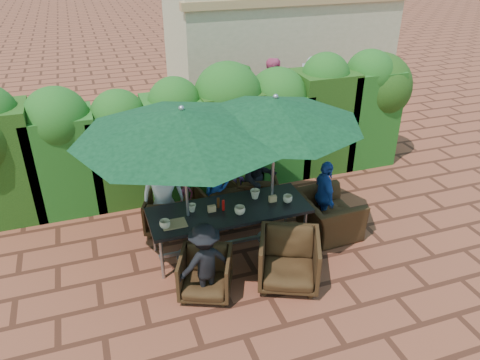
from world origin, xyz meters
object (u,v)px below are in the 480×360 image
object	(u,v)px
chair_end_right	(328,209)
chair_near_left	(205,272)
chair_far_mid	(217,198)
chair_far_right	(256,189)
chair_near_right	(289,258)
chair_far_left	(167,212)
umbrella_left	(182,123)
dining_table	(229,213)
umbrella_right	(275,111)

from	to	relation	value
chair_end_right	chair_near_left	bearing A→B (deg)	106.83
chair_far_mid	chair_end_right	bearing A→B (deg)	133.67
chair_far_right	chair_near_right	distance (m)	2.09
chair_near_right	chair_far_left	bearing A→B (deg)	150.43
umbrella_left	chair_near_left	distance (m)	2.05
dining_table	chair_far_mid	bearing A→B (deg)	84.38
umbrella_right	chair_far_mid	bearing A→B (deg)	123.54
chair_near_right	chair_far_mid	bearing A→B (deg)	127.05
chair_far_right	chair_end_right	distance (m)	1.40
chair_far_right	chair_end_right	bearing A→B (deg)	141.66
chair_near_left	chair_end_right	size ratio (longest dim) A/B	0.70
chair_near_right	chair_end_right	world-z (taller)	chair_end_right
chair_far_left	chair_near_right	size ratio (longest dim) A/B	0.82
dining_table	chair_far_right	size ratio (longest dim) A/B	3.34
dining_table	chair_end_right	xyz separation A→B (m)	(1.69, -0.06, -0.23)
dining_table	chair_near_left	world-z (taller)	dining_table
dining_table	chair_near_left	size ratio (longest dim) A/B	3.44
umbrella_left	dining_table	bearing A→B (deg)	-2.46
chair_near_right	dining_table	bearing A→B (deg)	143.24
dining_table	umbrella_left	bearing A→B (deg)	177.54
chair_far_left	chair_far_right	distance (m)	1.67
chair_far_right	chair_end_right	xyz separation A→B (m)	(0.84, -1.12, 0.08)
chair_far_left	chair_end_right	bearing A→B (deg)	-179.07
umbrella_right	chair_near_left	bearing A→B (deg)	-145.98
umbrella_left	chair_far_right	bearing A→B (deg)	34.94
chair_far_right	chair_far_mid	bearing A→B (deg)	18.27
umbrella_left	chair_far_mid	distance (m)	2.23
chair_far_mid	dining_table	bearing A→B (deg)	72.04
chair_far_left	chair_end_right	size ratio (longest dim) A/B	0.69
umbrella_left	chair_far_mid	size ratio (longest dim) A/B	4.32
chair_far_left	chair_far_mid	size ratio (longest dim) A/B	1.00
umbrella_right	chair_end_right	xyz separation A→B (m)	(0.96, -0.12, -1.77)
chair_far_left	chair_near_left	world-z (taller)	chair_near_left
chair_far_left	umbrella_left	bearing A→B (deg)	123.59
chair_far_mid	chair_far_right	distance (m)	0.75
umbrella_left	umbrella_right	xyz separation A→B (m)	(1.36, 0.04, -0.00)
chair_far_mid	chair_near_left	xyz separation A→B (m)	(-0.72, -1.85, 0.01)
chair_far_left	chair_far_right	bearing A→B (deg)	-152.21
chair_far_left	chair_near_right	xyz separation A→B (m)	(1.37, -1.88, 0.08)
chair_far_left	chair_near_left	distance (m)	1.72
dining_table	chair_far_right	bearing A→B (deg)	51.39
umbrella_left	chair_far_mid	world-z (taller)	umbrella_left
umbrella_right	chair_near_right	world-z (taller)	umbrella_right
chair_far_left	chair_near_right	bearing A→B (deg)	147.47
chair_near_right	umbrella_right	bearing A→B (deg)	105.32
chair_far_mid	chair_end_right	distance (m)	1.92
umbrella_right	chair_far_left	world-z (taller)	umbrella_right
umbrella_right	chair_near_left	size ratio (longest dim) A/B	3.63
chair_near_left	chair_far_left	bearing A→B (deg)	119.48
chair_far_mid	chair_far_right	size ratio (longest dim) A/B	0.95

